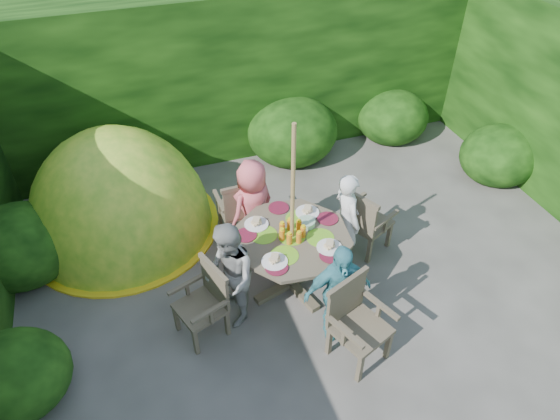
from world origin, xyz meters
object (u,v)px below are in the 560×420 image
object	(u,v)px
garden_chair_left	(205,301)
child_right	(346,219)
child_front	(338,292)
child_left	(230,276)
dome_tent	(125,228)
child_back	(253,208)
garden_chair_back	(240,207)
garden_chair_front	(355,320)
parasol_pole	(292,215)
garden_chair_right	(365,221)
patio_table	(292,244)

from	to	relation	value
garden_chair_left	child_right	world-z (taller)	child_right
child_right	child_front	xyz separation A→B (m)	(-0.55, -0.99, -0.02)
child_right	child_left	distance (m)	1.60
dome_tent	garden_chair_left	bearing A→B (deg)	-75.15
garden_chair_left	child_back	distance (m)	1.38
garden_chair_back	garden_chair_front	size ratio (longest dim) A/B	0.95
garden_chair_back	child_front	bearing A→B (deg)	104.12
child_right	child_front	bearing A→B (deg)	145.25
child_right	dome_tent	distance (m)	3.01
dome_tent	parasol_pole	bearing A→B (deg)	-48.40
child_left	garden_chair_right	bearing A→B (deg)	105.61
patio_table	child_back	size ratio (longest dim) A/B	1.28
patio_table	dome_tent	xyz separation A→B (m)	(-1.78, 1.69, -0.66)
garden_chair_left	garden_chair_front	distance (m)	1.56
child_back	child_left	bearing A→B (deg)	34.86
garden_chair_front	child_back	size ratio (longest dim) A/B	0.70
dome_tent	garden_chair_right	bearing A→B (deg)	-31.12
garden_chair_right	garden_chair_left	bearing A→B (deg)	79.11
child_back	child_front	xyz separation A→B (m)	(0.44, -1.54, -0.03)
child_right	garden_chair_back	bearing A→B (deg)	46.78
dome_tent	patio_table	bearing A→B (deg)	-48.29
garden_chair_right	child_front	distance (m)	1.36
garden_chair_right	dome_tent	xyz separation A→B (m)	(-2.84, 1.40, -0.48)
patio_table	garden_chair_back	distance (m)	1.12
patio_table	dome_tent	bearing A→B (deg)	136.54
parasol_pole	child_front	xyz separation A→B (m)	(0.22, -0.77, -0.48)
child_back	garden_chair_back	bearing A→B (deg)	-96.71
child_left	child_back	world-z (taller)	child_back
patio_table	garden_chair_left	size ratio (longest dim) A/B	1.98
child_back	dome_tent	world-z (taller)	dome_tent
patio_table	garden_chair_right	bearing A→B (deg)	14.99
child_right	child_left	bearing A→B (deg)	100.25
garden_chair_back	child_right	world-z (taller)	child_right
patio_table	child_front	size ratio (longest dim) A/B	1.35
parasol_pole	patio_table	bearing A→B (deg)	28.60
garden_chair_left	dome_tent	world-z (taller)	dome_tent
garden_chair_front	child_right	size ratio (longest dim) A/B	0.72
patio_table	child_right	world-z (taller)	child_right
child_right	child_front	distance (m)	1.13
child_front	dome_tent	world-z (taller)	dome_tent
garden_chair_left	garden_chair_back	size ratio (longest dim) A/B	0.96
child_right	child_back	distance (m)	1.13
garden_chair_front	parasol_pole	bearing A→B (deg)	84.03
garden_chair_front	child_right	bearing A→B (deg)	48.11
garden_chair_back	child_left	bearing A→B (deg)	68.27
garden_chair_front	child_front	xyz separation A→B (m)	(-0.07, 0.29, 0.13)
patio_table	garden_chair_left	xyz separation A→B (m)	(-1.07, -0.30, -0.21)
parasol_pole	garden_chair_left	size ratio (longest dim) A/B	2.60
parasol_pole	garden_chair_back	distance (m)	1.27
parasol_pole	child_right	bearing A→B (deg)	15.80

